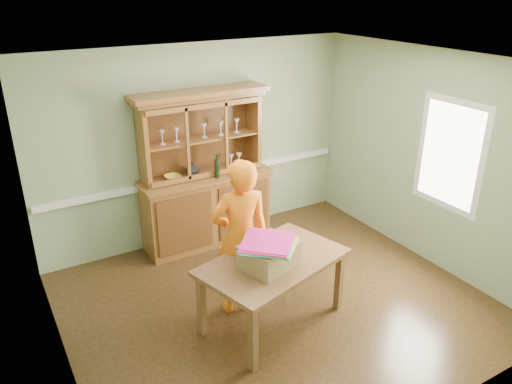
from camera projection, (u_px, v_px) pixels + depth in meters
floor at (276, 303)px, 5.73m from camera, size 4.50×4.50×0.00m
ceiling at (280, 64)px, 4.66m from camera, size 4.50×4.50×0.00m
wall_back at (199, 145)px, 6.78m from camera, size 4.50×0.00×4.50m
wall_left at (50, 250)px, 4.15m from camera, size 0.00×4.00×4.00m
wall_right at (429, 159)px, 6.24m from camera, size 0.00×4.00×4.00m
wall_front at (427, 292)px, 3.61m from camera, size 4.50×0.00×4.50m
chair_rail at (201, 176)px, 6.94m from camera, size 4.41×0.05×0.08m
framed_map at (43, 215)px, 4.32m from camera, size 0.03×0.60×0.46m
window_panel at (450, 155)px, 5.93m from camera, size 0.03×0.96×1.36m
china_hutch at (205, 192)px, 6.81m from camera, size 1.82×0.60×2.13m
dining_table at (273, 267)px, 5.19m from camera, size 1.70×1.28×0.76m
cardboard_box at (269, 255)px, 5.00m from camera, size 0.64×0.57×0.25m
kite_stack at (268, 244)px, 4.89m from camera, size 0.68×0.68×0.05m
person at (240, 238)px, 5.31m from camera, size 0.72×0.55×1.78m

